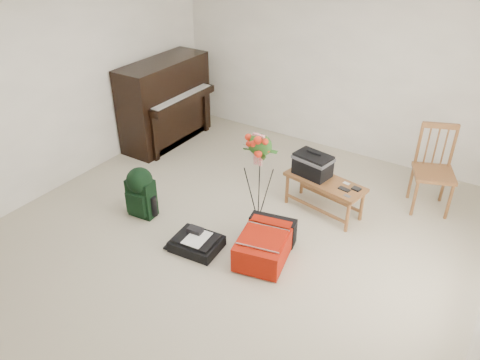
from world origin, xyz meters
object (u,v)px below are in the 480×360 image
Objects in this scene: bench at (315,171)px; flower_stand at (259,179)px; piano at (166,104)px; black_duffel at (197,242)px; red_suitcase at (267,242)px; green_backpack at (140,190)px; dining_chair at (435,170)px.

bench is 0.87× the size of flower_stand.
flower_stand is (2.27, -1.09, -0.04)m from piano.
piano is 2.77m from black_duffel.
piano is 3.11m from red_suitcase.
red_suitcase is 0.72m from flower_stand.
flower_stand is at bearing 22.22° from green_backpack.
flower_stand is at bearing 118.06° from red_suitcase.
green_backpack is at bearing 165.14° from black_duffel.
dining_chair reaches higher than black_duffel.
piano reaches higher than black_duffel.
dining_chair is 2.22m from red_suitcase.
piano is at bearing 137.74° from red_suitcase.
red_suitcase is (2.66, -1.55, -0.44)m from piano.
dining_chair is (3.85, 0.29, -0.09)m from piano.
dining_chair is 2.89m from black_duffel.
dining_chair is at bearing 4.36° from piano.
bench is at bearing 31.73° from green_backpack.
piano is 2.41× the size of green_backpack.
dining_chair is at bearing 45.07° from red_suitcase.
piano is 2.73m from bench.
bench is 1.24× the size of red_suitcase.
red_suitcase is 1.51× the size of black_duffel.
green_backpack is at bearing -166.00° from dining_chair.
red_suitcase is at bearing 20.19° from black_duffel.
red_suitcase is (-1.19, -1.84, -0.34)m from dining_chair.
dining_chair is 1.66× the size of green_backpack.
black_duffel is at bearing -14.85° from green_backpack.
dining_chair is 3.44m from green_backpack.
red_suitcase is at bearing 0.77° from green_backpack.
flower_stand reaches higher than red_suitcase.
red_suitcase reaches higher than black_duffel.
black_duffel is at bearing -43.44° from piano.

